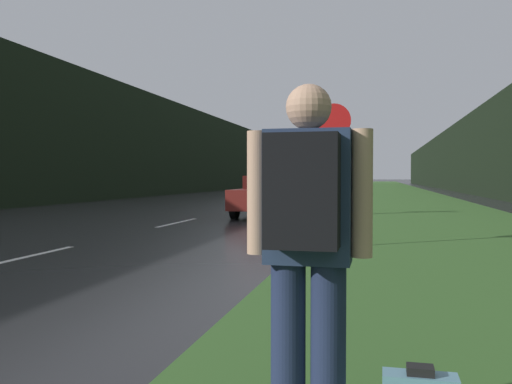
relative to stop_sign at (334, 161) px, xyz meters
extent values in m
cube|color=#386028|center=(2.42, 29.28, -1.59)|extent=(6.00, 240.00, 0.02)
cube|color=silver|center=(-4.81, -2.38, -1.59)|extent=(0.12, 3.00, 0.01)
cube|color=silver|center=(-4.81, 4.62, -1.59)|extent=(0.12, 3.00, 0.01)
cube|color=silver|center=(-4.81, 11.62, -1.59)|extent=(0.12, 3.00, 0.01)
cube|color=black|center=(-15.04, 39.28, 1.87)|extent=(2.00, 140.00, 6.93)
cube|color=black|center=(8.42, 39.28, 1.46)|extent=(2.00, 140.00, 6.12)
cylinder|color=slate|center=(0.00, 0.00, -0.58)|extent=(0.07, 0.07, 2.02)
cylinder|color=#B71414|center=(0.00, 0.00, 0.74)|extent=(0.63, 0.02, 0.63)
cylinder|color=#1E2847|center=(0.38, -7.35, -1.15)|extent=(0.17, 0.17, 0.89)
cylinder|color=#1E2847|center=(0.58, -7.36, -1.15)|extent=(0.17, 0.17, 0.89)
cube|color=navy|center=(0.48, -7.36, -0.38)|extent=(0.41, 0.24, 0.64)
sphere|color=tan|center=(0.48, -7.36, 0.05)|extent=(0.22, 0.22, 0.22)
cylinder|color=tan|center=(0.22, -7.35, -0.36)|extent=(0.10, 0.10, 0.61)
cylinder|color=tan|center=(0.73, -7.36, -0.36)|extent=(0.10, 0.10, 0.61)
cube|color=black|center=(0.48, -7.56, -0.35)|extent=(0.33, 0.18, 0.51)
cube|color=black|center=(1.00, -7.36, -1.19)|extent=(0.12, 0.09, 0.04)
cube|color=maroon|center=(-2.70, 7.75, -0.98)|extent=(1.82, 4.80, 0.62)
cube|color=#40120F|center=(-2.70, 7.99, -0.46)|extent=(1.54, 2.16, 0.42)
cylinder|color=black|center=(-1.84, 6.26, -1.26)|extent=(0.20, 0.67, 0.67)
cylinder|color=black|center=(-3.56, 6.26, -1.26)|extent=(0.20, 0.67, 0.67)
cylinder|color=black|center=(-1.84, 9.24, -1.26)|extent=(0.20, 0.67, 0.67)
cylinder|color=black|center=(-3.56, 9.24, -1.26)|extent=(0.20, 0.67, 0.67)
camera|label=1|loc=(0.81, -9.96, -0.29)|focal=38.00mm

